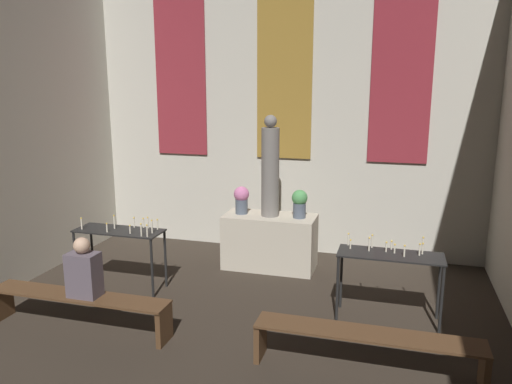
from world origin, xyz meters
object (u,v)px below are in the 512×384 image
at_px(flower_vase_left, 241,199).
at_px(candle_rack_right, 390,263).
at_px(flower_vase_right, 300,203).
at_px(pew_back_right, 366,343).
at_px(candle_rack_left, 120,238).
at_px(statue, 270,169).
at_px(person_seated, 84,271).
at_px(pew_back_left, 79,304).
at_px(altar, 270,242).

distance_m(flower_vase_left, candle_rack_right, 2.70).
bearing_deg(flower_vase_right, flower_vase_left, 180.00).
bearing_deg(flower_vase_right, pew_back_right, -65.34).
height_order(candle_rack_left, candle_rack_right, candle_rack_left).
xyz_separation_m(candle_rack_right, pew_back_right, (-0.18, -1.26, -0.41)).
xyz_separation_m(statue, flower_vase_right, (0.46, 0.00, -0.49)).
height_order(candle_rack_right, person_seated, person_seated).
height_order(statue, candle_rack_right, statue).
relative_size(candle_rack_right, pew_back_left, 0.55).
height_order(statue, flower_vase_left, statue).
xyz_separation_m(flower_vase_right, person_seated, (-2.02, -2.61, -0.34)).
relative_size(candle_rack_left, pew_back_left, 0.55).
relative_size(statue, flower_vase_left, 3.57).
height_order(statue, candle_rack_left, statue).
height_order(altar, candle_rack_left, candle_rack_left).
relative_size(statue, person_seated, 2.19).
bearing_deg(pew_back_left, altar, 57.51).
xyz_separation_m(candle_rack_right, person_seated, (-3.40, -1.26, 0.01)).
bearing_deg(flower_vase_right, candle_rack_right, -44.39).
bearing_deg(candle_rack_left, pew_back_left, -82.23).
height_order(candle_rack_right, pew_back_right, candle_rack_right).
xyz_separation_m(flower_vase_right, pew_back_right, (1.20, -2.61, -0.76)).
height_order(statue, flower_vase_right, statue).
bearing_deg(candle_rack_right, statue, 143.78).
distance_m(altar, candle_rack_left, 2.30).
bearing_deg(candle_rack_right, candle_rack_left, -179.94).
height_order(candle_rack_right, pew_back_left, candle_rack_right).
height_order(flower_vase_left, person_seated, flower_vase_left).
relative_size(pew_back_left, person_seated, 3.18).
xyz_separation_m(altar, statue, (0.00, 0.00, 1.16)).
bearing_deg(pew_back_left, candle_rack_right, 19.78).
bearing_deg(pew_back_left, flower_vase_left, 65.34).
xyz_separation_m(altar, person_seated, (-1.56, -2.61, 0.33)).
relative_size(flower_vase_left, candle_rack_left, 0.35).
bearing_deg(person_seated, candle_rack_right, 20.34).
bearing_deg(pew_back_right, flower_vase_right, 114.66).
relative_size(candle_rack_left, person_seated, 1.76).
height_order(flower_vase_left, pew_back_left, flower_vase_left).
relative_size(flower_vase_left, flower_vase_right, 1.00).
height_order(statue, pew_back_right, statue).
relative_size(flower_vase_left, candle_rack_right, 0.35).
bearing_deg(pew_back_left, pew_back_right, 0.00).
bearing_deg(pew_back_left, candle_rack_left, 97.77).
distance_m(flower_vase_left, pew_back_right, 3.45).
bearing_deg(pew_back_right, person_seated, 180.00).
xyz_separation_m(flower_vase_right, candle_rack_right, (1.38, -1.35, -0.35)).
bearing_deg(altar, pew_back_right, -57.51).
bearing_deg(candle_rack_left, altar, 36.43).
height_order(flower_vase_right, candle_rack_left, flower_vase_right).
bearing_deg(candle_rack_left, statue, 36.43).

